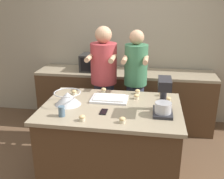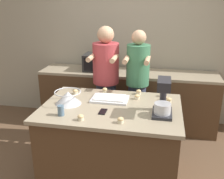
{
  "view_description": "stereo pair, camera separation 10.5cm",
  "coord_description": "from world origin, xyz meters",
  "px_view_note": "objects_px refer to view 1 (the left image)",
  "views": [
    {
      "loc": [
        0.43,
        -2.64,
        2.06
      ],
      "look_at": [
        0.0,
        0.05,
        1.08
      ],
      "focal_mm": 42.0,
      "sensor_mm": 36.0,
      "label": 1
    },
    {
      "loc": [
        0.53,
        -2.62,
        2.06
      ],
      "look_at": [
        0.0,
        0.05,
        1.08
      ],
      "focal_mm": 42.0,
      "sensor_mm": 36.0,
      "label": 2
    }
  ],
  "objects_px": {
    "cupcake_2": "(168,99)",
    "cupcake_5": "(136,96)",
    "cupcake_1": "(137,92)",
    "cupcake_8": "(104,90)",
    "baking_tray": "(109,99)",
    "drinking_glass": "(62,111)",
    "person_left": "(104,84)",
    "mixing_bowl": "(68,98)",
    "cupcake_3": "(82,118)",
    "cupcake_7": "(74,92)",
    "cupcake_6": "(161,93)",
    "cupcake_4": "(122,120)",
    "person_right": "(135,87)",
    "stand_mixer": "(164,99)",
    "cell_phone": "(104,112)",
    "cupcake_0": "(164,97)",
    "microwave_oven": "(95,62)"
  },
  "relations": [
    {
      "from": "microwave_oven",
      "to": "stand_mixer",
      "type": "bearing_deg",
      "value": -54.78
    },
    {
      "from": "cupcake_1",
      "to": "cupcake_8",
      "type": "bearing_deg",
      "value": -178.58
    },
    {
      "from": "cupcake_0",
      "to": "cupcake_6",
      "type": "distance_m",
      "value": 0.13
    },
    {
      "from": "cupcake_5",
      "to": "cupcake_3",
      "type": "bearing_deg",
      "value": -126.08
    },
    {
      "from": "cupcake_0",
      "to": "cupcake_8",
      "type": "xyz_separation_m",
      "value": [
        -0.75,
        0.14,
        0.0
      ]
    },
    {
      "from": "mixing_bowl",
      "to": "cupcake_1",
      "type": "xyz_separation_m",
      "value": [
        0.75,
        0.46,
        -0.05
      ]
    },
    {
      "from": "cupcake_5",
      "to": "cupcake_8",
      "type": "xyz_separation_m",
      "value": [
        -0.43,
        0.16,
        0.0
      ]
    },
    {
      "from": "baking_tray",
      "to": "cupcake_3",
      "type": "relative_size",
      "value": 6.85
    },
    {
      "from": "cell_phone",
      "to": "cupcake_0",
      "type": "distance_m",
      "value": 0.78
    },
    {
      "from": "cupcake_1",
      "to": "cupcake_3",
      "type": "bearing_deg",
      "value": -120.2
    },
    {
      "from": "cupcake_2",
      "to": "baking_tray",
      "type": "bearing_deg",
      "value": -175.57
    },
    {
      "from": "stand_mixer",
      "to": "cell_phone",
      "type": "distance_m",
      "value": 0.64
    },
    {
      "from": "cupcake_3",
      "to": "cupcake_7",
      "type": "distance_m",
      "value": 0.75
    },
    {
      "from": "person_left",
      "to": "cupcake_6",
      "type": "bearing_deg",
      "value": -24.82
    },
    {
      "from": "mixing_bowl",
      "to": "cupcake_3",
      "type": "relative_size",
      "value": 4.84
    },
    {
      "from": "mixing_bowl",
      "to": "cupcake_1",
      "type": "distance_m",
      "value": 0.88
    },
    {
      "from": "person_left",
      "to": "mixing_bowl",
      "type": "xyz_separation_m",
      "value": [
        -0.26,
        -0.81,
        0.09
      ]
    },
    {
      "from": "drinking_glass",
      "to": "cupcake_1",
      "type": "bearing_deg",
      "value": 46.89
    },
    {
      "from": "person_right",
      "to": "cupcake_8",
      "type": "relative_size",
      "value": 26.44
    },
    {
      "from": "drinking_glass",
      "to": "cupcake_4",
      "type": "distance_m",
      "value": 0.63
    },
    {
      "from": "person_left",
      "to": "cupcake_5",
      "type": "xyz_separation_m",
      "value": [
        0.49,
        -0.52,
        0.05
      ]
    },
    {
      "from": "cupcake_3",
      "to": "cupcake_1",
      "type": "bearing_deg",
      "value": 59.8
    },
    {
      "from": "mixing_bowl",
      "to": "cupcake_3",
      "type": "distance_m",
      "value": 0.47
    },
    {
      "from": "cupcake_1",
      "to": "cupcake_8",
      "type": "distance_m",
      "value": 0.43
    },
    {
      "from": "microwave_oven",
      "to": "cupcake_1",
      "type": "xyz_separation_m",
      "value": [
        0.74,
        -0.92,
        -0.12
      ]
    },
    {
      "from": "cupcake_5",
      "to": "baking_tray",
      "type": "bearing_deg",
      "value": -164.19
    },
    {
      "from": "cupcake_1",
      "to": "cupcake_6",
      "type": "distance_m",
      "value": 0.3
    },
    {
      "from": "baking_tray",
      "to": "cupcake_3",
      "type": "xyz_separation_m",
      "value": [
        -0.17,
        -0.58,
        0.01
      ]
    },
    {
      "from": "mixing_bowl",
      "to": "cupcake_7",
      "type": "relative_size",
      "value": 4.84
    },
    {
      "from": "mixing_bowl",
      "to": "microwave_oven",
      "type": "relative_size",
      "value": 0.66
    },
    {
      "from": "cupcake_6",
      "to": "cupcake_7",
      "type": "xyz_separation_m",
      "value": [
        -1.07,
        -0.13,
        0.0
      ]
    },
    {
      "from": "cupcake_4",
      "to": "baking_tray",
      "type": "bearing_deg",
      "value": 111.43
    },
    {
      "from": "cupcake_2",
      "to": "person_left",
      "type": "bearing_deg",
      "value": 147.3
    },
    {
      "from": "stand_mixer",
      "to": "cell_phone",
      "type": "height_order",
      "value": "stand_mixer"
    },
    {
      "from": "person_right",
      "to": "cupcake_3",
      "type": "height_order",
      "value": "person_right"
    },
    {
      "from": "stand_mixer",
      "to": "microwave_oven",
      "type": "distance_m",
      "value": 1.79
    },
    {
      "from": "cupcake_2",
      "to": "cupcake_4",
      "type": "xyz_separation_m",
      "value": [
        -0.46,
        -0.61,
        0.0
      ]
    },
    {
      "from": "mixing_bowl",
      "to": "baking_tray",
      "type": "xyz_separation_m",
      "value": [
        0.44,
        0.2,
        -0.06
      ]
    },
    {
      "from": "cell_phone",
      "to": "cupcake_3",
      "type": "height_order",
      "value": "cupcake_3"
    },
    {
      "from": "cupcake_2",
      "to": "cupcake_5",
      "type": "xyz_separation_m",
      "value": [
        -0.37,
        0.04,
        0.0
      ]
    },
    {
      "from": "baking_tray",
      "to": "drinking_glass",
      "type": "relative_size",
      "value": 3.95
    },
    {
      "from": "microwave_oven",
      "to": "cupcake_3",
      "type": "height_order",
      "value": "microwave_oven"
    },
    {
      "from": "cupcake_6",
      "to": "stand_mixer",
      "type": "bearing_deg",
      "value": -89.65
    },
    {
      "from": "person_left",
      "to": "cupcake_7",
      "type": "xyz_separation_m",
      "value": [
        -0.28,
        -0.49,
        0.05
      ]
    },
    {
      "from": "person_left",
      "to": "cupcake_2",
      "type": "xyz_separation_m",
      "value": [
        0.86,
        -0.55,
        0.05
      ]
    },
    {
      "from": "cupcake_7",
      "to": "cupcake_6",
      "type": "bearing_deg",
      "value": 6.91
    },
    {
      "from": "cupcake_3",
      "to": "cupcake_5",
      "type": "bearing_deg",
      "value": 53.92
    },
    {
      "from": "cupcake_4",
      "to": "mixing_bowl",
      "type": "bearing_deg",
      "value": 151.39
    },
    {
      "from": "cell_phone",
      "to": "cupcake_0",
      "type": "xyz_separation_m",
      "value": [
        0.63,
        0.46,
        0.03
      ]
    },
    {
      "from": "person_right",
      "to": "cupcake_3",
      "type": "relative_size",
      "value": 26.44
    }
  ]
}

